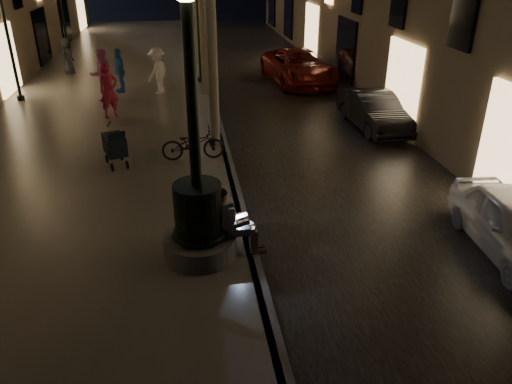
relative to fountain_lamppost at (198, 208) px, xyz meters
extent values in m
plane|color=black|center=(1.00, 13.00, -1.21)|extent=(120.00, 120.00, 0.00)
cube|color=black|center=(4.00, 13.00, -1.20)|extent=(6.00, 45.00, 0.02)
cube|color=slate|center=(-3.00, 13.00, -1.11)|extent=(8.00, 45.00, 0.20)
cube|color=#59595B|center=(1.00, 13.00, -1.11)|extent=(0.25, 45.00, 0.20)
cylinder|color=#59595B|center=(0.00, 0.00, -0.81)|extent=(1.40, 1.40, 0.40)
cylinder|color=black|center=(0.00, 0.00, -0.06)|extent=(0.90, 0.90, 1.10)
torus|color=black|center=(0.00, 0.00, -0.51)|extent=(1.04, 1.04, 0.10)
torus|color=black|center=(0.00, 0.00, 0.34)|extent=(0.89, 0.89, 0.09)
cylinder|color=black|center=(0.00, 0.00, 2.09)|extent=(0.20, 0.20, 3.20)
cube|color=tan|center=(0.55, 0.00, -0.52)|extent=(0.38, 0.25, 0.19)
cube|color=silver|center=(0.49, 0.00, -0.16)|extent=(0.47, 0.27, 0.59)
sphere|color=tan|center=(0.46, 0.00, 0.23)|extent=(0.22, 0.22, 0.22)
sphere|color=black|center=(0.45, 0.00, 0.27)|extent=(0.22, 0.22, 0.22)
cube|color=tan|center=(0.80, -0.09, -0.52)|extent=(0.48, 0.14, 0.15)
cube|color=tan|center=(0.80, 0.09, -0.52)|extent=(0.48, 0.14, 0.15)
cube|color=tan|center=(1.03, -0.09, -0.76)|extent=(0.14, 0.13, 0.49)
cube|color=tan|center=(1.03, 0.09, -0.76)|extent=(0.14, 0.13, 0.49)
cube|color=black|center=(1.14, -0.09, -1.00)|extent=(0.27, 0.10, 0.03)
cube|color=black|center=(1.14, 0.09, -1.00)|extent=(0.27, 0.10, 0.03)
cube|color=black|center=(0.82, 0.00, -0.43)|extent=(0.25, 0.35, 0.02)
cube|color=black|center=(0.65, 0.00, -0.32)|extent=(0.09, 0.35, 0.23)
cube|color=#A2CEE8|center=(0.67, 0.00, -0.32)|extent=(0.07, 0.31, 0.19)
cylinder|color=#6B604C|center=(0.75, 6.00, 1.49)|extent=(0.28, 0.28, 5.00)
cylinder|color=#6B604C|center=(0.80, 12.00, 1.54)|extent=(0.28, 0.28, 5.10)
cylinder|color=#6B604C|center=(0.70, 18.00, 1.44)|extent=(0.28, 0.28, 4.90)
cylinder|color=black|center=(0.70, 6.00, -0.91)|extent=(0.28, 0.28, 0.20)
cylinder|color=black|center=(0.70, 6.00, 1.19)|extent=(0.12, 0.12, 4.40)
cylinder|color=black|center=(0.70, 14.00, -0.91)|extent=(0.28, 0.28, 0.20)
cylinder|color=black|center=(0.70, 14.00, 1.19)|extent=(0.12, 0.12, 4.40)
cylinder|color=black|center=(0.70, 22.00, -0.91)|extent=(0.28, 0.28, 0.20)
cylinder|color=black|center=(0.70, 22.00, 1.19)|extent=(0.12, 0.12, 4.40)
cylinder|color=black|center=(0.70, 30.00, -0.91)|extent=(0.28, 0.28, 0.20)
cylinder|color=black|center=(-6.40, 12.00, -0.91)|extent=(0.28, 0.28, 0.20)
cylinder|color=black|center=(-6.40, 12.00, 1.19)|extent=(0.12, 0.12, 4.40)
cylinder|color=black|center=(-6.40, 22.00, -0.91)|extent=(0.28, 0.28, 0.20)
cylinder|color=black|center=(-6.40, 22.00, 1.19)|extent=(0.12, 0.12, 4.40)
cube|color=black|center=(-2.04, 4.76, -0.40)|extent=(0.74, 0.95, 0.50)
cube|color=black|center=(-1.91, 4.39, -0.07)|extent=(0.48, 0.32, 0.33)
cylinder|color=black|center=(-2.12, 4.38, -0.90)|extent=(0.11, 0.23, 0.22)
cylinder|color=black|center=(-1.74, 4.50, -0.90)|extent=(0.11, 0.23, 0.22)
cylinder|color=black|center=(-2.33, 5.01, -0.90)|extent=(0.11, 0.23, 0.22)
cylinder|color=black|center=(-1.95, 5.14, -0.90)|extent=(0.11, 0.23, 0.22)
cylinder|color=black|center=(-2.18, 5.18, 0.05)|extent=(0.19, 0.48, 0.31)
imported|color=black|center=(6.20, 7.30, -0.59)|extent=(1.50, 3.83, 1.24)
imported|color=maroon|center=(5.12, 13.95, -0.48)|extent=(2.94, 5.50, 1.47)
imported|color=#C12641|center=(-2.65, 9.28, -0.07)|extent=(0.82, 0.75, 1.88)
imported|color=#D16FA4|center=(-3.15, 11.58, -0.03)|extent=(1.16, 1.04, 1.96)
imported|color=white|center=(-1.08, 12.36, -0.10)|extent=(1.19, 1.35, 1.81)
imported|color=#295C99|center=(-2.63, 12.76, -0.13)|extent=(0.78, 1.12, 1.76)
imported|color=#2E2E32|center=(-5.39, 16.61, -0.19)|extent=(0.68, 0.89, 1.64)
imported|color=black|center=(0.05, 4.93, -0.56)|extent=(1.73, 0.62, 0.91)
camera|label=1|loc=(-0.14, -8.22, 4.32)|focal=35.00mm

